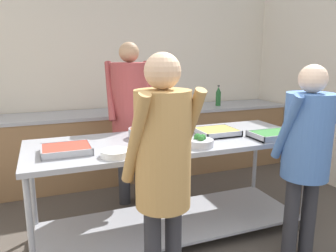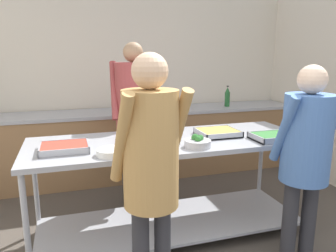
{
  "view_description": "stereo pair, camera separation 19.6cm",
  "coord_description": "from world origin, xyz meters",
  "px_view_note": "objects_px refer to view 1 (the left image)",
  "views": [
    {
      "loc": [
        -1.08,
        -1.09,
        1.66
      ],
      "look_at": [
        -0.03,
        1.62,
        1.02
      ],
      "focal_mm": 35.0,
      "sensor_mm": 36.0,
      "label": 1
    },
    {
      "loc": [
        -0.89,
        -1.15,
        1.66
      ],
      "look_at": [
        -0.03,
        1.62,
        1.02
      ],
      "focal_mm": 35.0,
      "sensor_mm": 36.0,
      "label": 2
    }
  ],
  "objects_px": {
    "serving_tray_roast": "(67,150)",
    "plate_stack": "(116,153)",
    "sauce_pan": "(144,132)",
    "guest_serving_right": "(163,161)",
    "serving_tray_greens": "(217,132)",
    "serving_tray_vegetables": "(274,135)",
    "broccoli_bowl": "(200,142)",
    "guest_serving_left": "(307,145)",
    "water_bottle": "(218,96)",
    "cook_behind_counter": "(130,108)"
  },
  "relations": [
    {
      "from": "broccoli_bowl",
      "to": "guest_serving_left",
      "type": "xyz_separation_m",
      "value": [
        0.69,
        -0.44,
        0.02
      ]
    },
    {
      "from": "serving_tray_roast",
      "to": "plate_stack",
      "type": "xyz_separation_m",
      "value": [
        0.33,
        -0.22,
        -0.0
      ]
    },
    {
      "from": "cook_behind_counter",
      "to": "water_bottle",
      "type": "xyz_separation_m",
      "value": [
        1.51,
        0.76,
        -0.04
      ]
    },
    {
      "from": "broccoli_bowl",
      "to": "serving_tray_greens",
      "type": "height_order",
      "value": "broccoli_bowl"
    },
    {
      "from": "guest_serving_right",
      "to": "cook_behind_counter",
      "type": "xyz_separation_m",
      "value": [
        0.24,
        1.65,
        0.06
      ]
    },
    {
      "from": "water_bottle",
      "to": "plate_stack",
      "type": "bearing_deg",
      "value": -136.04
    },
    {
      "from": "plate_stack",
      "to": "broccoli_bowl",
      "type": "height_order",
      "value": "broccoli_bowl"
    },
    {
      "from": "cook_behind_counter",
      "to": "water_bottle",
      "type": "relative_size",
      "value": 6.02
    },
    {
      "from": "broccoli_bowl",
      "to": "guest_serving_left",
      "type": "bearing_deg",
      "value": -32.56
    },
    {
      "from": "serving_tray_roast",
      "to": "serving_tray_greens",
      "type": "height_order",
      "value": "same"
    },
    {
      "from": "plate_stack",
      "to": "guest_serving_right",
      "type": "bearing_deg",
      "value": -74.16
    },
    {
      "from": "serving_tray_roast",
      "to": "sauce_pan",
      "type": "xyz_separation_m",
      "value": [
        0.69,
        0.23,
        0.02
      ]
    },
    {
      "from": "sauce_pan",
      "to": "cook_behind_counter",
      "type": "xyz_separation_m",
      "value": [
        0.05,
        0.63,
        0.13
      ]
    },
    {
      "from": "guest_serving_left",
      "to": "serving_tray_vegetables",
      "type": "bearing_deg",
      "value": 82.09
    },
    {
      "from": "serving_tray_greens",
      "to": "serving_tray_vegetables",
      "type": "xyz_separation_m",
      "value": [
        0.43,
        -0.29,
        -0.0
      ]
    },
    {
      "from": "serving_tray_vegetables",
      "to": "water_bottle",
      "type": "height_order",
      "value": "water_bottle"
    },
    {
      "from": "plate_stack",
      "to": "water_bottle",
      "type": "xyz_separation_m",
      "value": [
        1.91,
        1.84,
        0.11
      ]
    },
    {
      "from": "serving_tray_roast",
      "to": "serving_tray_greens",
      "type": "xyz_separation_m",
      "value": [
        1.36,
        0.1,
        0.0
      ]
    },
    {
      "from": "serving_tray_vegetables",
      "to": "guest_serving_left",
      "type": "distance_m",
      "value": 0.46
    },
    {
      "from": "sauce_pan",
      "to": "serving_tray_greens",
      "type": "xyz_separation_m",
      "value": [
        0.67,
        -0.14,
        -0.02
      ]
    },
    {
      "from": "broccoli_bowl",
      "to": "water_bottle",
      "type": "distance_m",
      "value": 2.19
    },
    {
      "from": "cook_behind_counter",
      "to": "water_bottle",
      "type": "height_order",
      "value": "cook_behind_counter"
    },
    {
      "from": "serving_tray_vegetables",
      "to": "cook_behind_counter",
      "type": "distance_m",
      "value": 1.5
    },
    {
      "from": "water_bottle",
      "to": "serving_tray_greens",
      "type": "bearing_deg",
      "value": -120.02
    },
    {
      "from": "broccoli_bowl",
      "to": "serving_tray_vegetables",
      "type": "bearing_deg",
      "value": 1.39
    },
    {
      "from": "plate_stack",
      "to": "guest_serving_left",
      "type": "height_order",
      "value": "guest_serving_left"
    },
    {
      "from": "serving_tray_greens",
      "to": "guest_serving_left",
      "type": "relative_size",
      "value": 0.23
    },
    {
      "from": "serving_tray_greens",
      "to": "guest_serving_left",
      "type": "height_order",
      "value": "guest_serving_left"
    },
    {
      "from": "serving_tray_vegetables",
      "to": "serving_tray_roast",
      "type": "bearing_deg",
      "value": 173.86
    },
    {
      "from": "serving_tray_greens",
      "to": "cook_behind_counter",
      "type": "bearing_deg",
      "value": 129.35
    },
    {
      "from": "serving_tray_greens",
      "to": "serving_tray_vegetables",
      "type": "distance_m",
      "value": 0.51
    },
    {
      "from": "serving_tray_roast",
      "to": "cook_behind_counter",
      "type": "distance_m",
      "value": 1.14
    },
    {
      "from": "serving_tray_roast",
      "to": "broccoli_bowl",
      "type": "height_order",
      "value": "broccoli_bowl"
    },
    {
      "from": "sauce_pan",
      "to": "guest_serving_right",
      "type": "xyz_separation_m",
      "value": [
        -0.19,
        -1.03,
        0.07
      ]
    },
    {
      "from": "broccoli_bowl",
      "to": "water_bottle",
      "type": "height_order",
      "value": "water_bottle"
    },
    {
      "from": "broccoli_bowl",
      "to": "guest_serving_left",
      "type": "distance_m",
      "value": 0.82
    },
    {
      "from": "broccoli_bowl",
      "to": "serving_tray_greens",
      "type": "xyz_separation_m",
      "value": [
        0.33,
        0.31,
        -0.01
      ]
    },
    {
      "from": "serving_tray_roast",
      "to": "water_bottle",
      "type": "distance_m",
      "value": 2.77
    },
    {
      "from": "serving_tray_roast",
      "to": "cook_behind_counter",
      "type": "bearing_deg",
      "value": 49.65
    },
    {
      "from": "serving_tray_roast",
      "to": "plate_stack",
      "type": "height_order",
      "value": "serving_tray_roast"
    },
    {
      "from": "guest_serving_left",
      "to": "cook_behind_counter",
      "type": "height_order",
      "value": "cook_behind_counter"
    },
    {
      "from": "guest_serving_left",
      "to": "cook_behind_counter",
      "type": "bearing_deg",
      "value": 123.23
    },
    {
      "from": "guest_serving_right",
      "to": "cook_behind_counter",
      "type": "distance_m",
      "value": 1.67
    },
    {
      "from": "serving_tray_roast",
      "to": "cook_behind_counter",
      "type": "relative_size",
      "value": 0.21
    },
    {
      "from": "broccoli_bowl",
      "to": "cook_behind_counter",
      "type": "height_order",
      "value": "cook_behind_counter"
    },
    {
      "from": "guest_serving_left",
      "to": "cook_behind_counter",
      "type": "relative_size",
      "value": 0.89
    },
    {
      "from": "water_bottle",
      "to": "serving_tray_roast",
      "type": "bearing_deg",
      "value": -144.15
    },
    {
      "from": "plate_stack",
      "to": "guest_serving_right",
      "type": "distance_m",
      "value": 0.6
    },
    {
      "from": "sauce_pan",
      "to": "water_bottle",
      "type": "relative_size",
      "value": 1.38
    },
    {
      "from": "serving_tray_greens",
      "to": "serving_tray_vegetables",
      "type": "bearing_deg",
      "value": -34.03
    }
  ]
}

